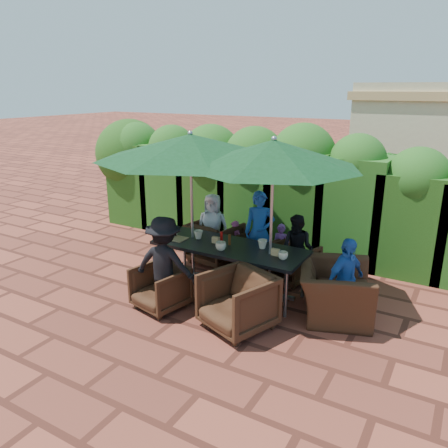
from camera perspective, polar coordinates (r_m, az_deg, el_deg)
The scene contains 30 objects.
ground at distance 7.04m, azimuth -1.00°, elevation -8.59°, with size 80.00×80.00×0.00m, color brown.
dining_table at distance 6.77m, azimuth 0.67°, elevation -3.44°, with size 2.40×0.90×0.75m.
umbrella_left at distance 6.82m, azimuth -4.39°, elevation 10.01°, with size 2.95×2.95×2.46m.
umbrella_right at distance 6.10m, azimuth 6.49°, elevation 9.06°, with size 2.46×2.46×2.46m.
chair_far_left at distance 7.97m, azimuth -1.19°, elevation -2.14°, with size 0.82×0.76×0.84m, color black.
chair_far_mid at distance 7.67m, azimuth 4.23°, elevation -3.59°, with size 0.67×0.63×0.69m, color black.
chair_far_right at distance 7.36m, azimuth 9.06°, elevation -4.68°, with size 0.68×0.63×0.69m, color black.
chair_near_left at distance 6.43m, azimuth -8.33°, elevation -7.98°, with size 0.67×0.63×0.69m, color black.
chair_near_right at distance 5.83m, azimuth 1.79°, elevation -9.76°, with size 0.82×0.77×0.85m, color black.
chair_end_right at distance 6.32m, azimuth 14.35°, elevation -7.47°, with size 1.12×0.73×0.97m, color black.
adult_far_left at distance 8.03m, azimuth -1.50°, elevation -0.43°, with size 0.62×0.37×1.25m, color silver.
adult_far_mid at distance 7.52m, azimuth 4.64°, elevation -1.05°, with size 0.51×0.42×1.43m, color #1F53AB.
adult_far_right at distance 7.24m, azimuth 9.57°, elevation -3.22°, with size 0.54×0.33×1.13m, color black.
adult_near_left at distance 6.25m, azimuth -7.76°, elevation -5.23°, with size 0.89×0.41×1.39m, color black.
adult_end_right at distance 6.15m, azimuth 15.54°, elevation -7.13°, with size 0.70×0.35×1.20m, color #1F53AB.
child_left at distance 7.86m, azimuth 1.38°, elevation -2.52°, with size 0.29×0.24×0.82m, color #CB4781.
child_right at distance 7.65m, azimuth 7.39°, elevation -3.10°, with size 0.31×0.25×0.85m, color #88479B.
pedestrian_a at distance 9.98m, azimuth 20.47°, elevation 3.64°, with size 1.68×0.60×1.80m, color #2A8323.
pedestrian_b at distance 9.95m, azimuth 25.33°, elevation 2.78°, with size 0.83×0.50×1.72m, color #CB4781.
cup_a at distance 7.17m, azimuth -6.70°, elevation -1.24°, with size 0.15×0.15×0.12m, color beige.
cup_b at distance 7.05m, azimuth -3.36°, elevation -1.39°, with size 0.15×0.15×0.14m, color beige.
cup_c at distance 6.54m, azimuth -0.42°, elevation -2.91°, with size 0.16×0.16×0.13m, color beige.
cup_d at distance 6.64m, azimuth 5.05°, elevation -2.63°, with size 0.15×0.15×0.14m, color beige.
cup_e at distance 6.26m, azimuth 7.72°, elevation -4.11°, with size 0.14×0.14×0.11m, color beige.
ketchup_bottle at distance 6.89m, azimuth -0.33°, elevation -1.68°, with size 0.04×0.04×0.17m, color #B20C0A.
sauce_bottle at distance 6.76m, azimuth 0.73°, elevation -2.05°, with size 0.04×0.04×0.17m, color #4C230C.
serving_tray at distance 7.09m, azimuth -6.33°, elevation -1.87°, with size 0.35×0.25×0.02m, color #9C794B.
number_block_left at distance 6.85m, azimuth -1.07°, elevation -2.10°, with size 0.12×0.06×0.10m, color #DAB270.
number_block_right at distance 6.39m, azimuth 6.73°, elevation -3.68°, with size 0.12×0.06×0.10m, color #DAB270.
hedge_wall at distance 8.65m, azimuth 5.94°, elevation 5.69°, with size 9.10×1.60×2.48m.
Camera 1 is at (3.27, -5.42, 3.08)m, focal length 35.00 mm.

